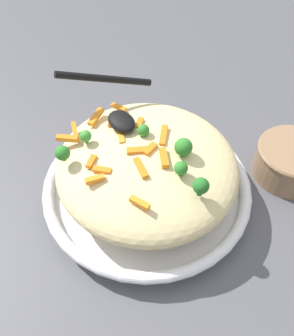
# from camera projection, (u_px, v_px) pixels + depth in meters

# --- Properties ---
(ground_plane) EXTENTS (2.40, 2.40, 0.00)m
(ground_plane) POSITION_uv_depth(u_px,v_px,m) (147.00, 195.00, 0.64)
(ground_plane) COLOR #4C4C51
(serving_bowl) EXTENTS (0.36, 0.36, 0.04)m
(serving_bowl) POSITION_uv_depth(u_px,v_px,m) (147.00, 187.00, 0.62)
(serving_bowl) COLOR silver
(serving_bowl) RESTS_ON ground_plane
(pasta_mound) EXTENTS (0.30, 0.30, 0.09)m
(pasta_mound) POSITION_uv_depth(u_px,v_px,m) (147.00, 165.00, 0.58)
(pasta_mound) COLOR #DBC689
(pasta_mound) RESTS_ON serving_bowl
(carrot_piece_0) EXTENTS (0.04, 0.03, 0.01)m
(carrot_piece_0) POSITION_uv_depth(u_px,v_px,m) (121.00, 134.00, 0.56)
(carrot_piece_0) COLOR orange
(carrot_piece_0) RESTS_ON pasta_mound
(carrot_piece_1) EXTENTS (0.04, 0.04, 0.01)m
(carrot_piece_1) POSITION_uv_depth(u_px,v_px,m) (164.00, 136.00, 0.56)
(carrot_piece_1) COLOR orange
(carrot_piece_1) RESTS_ON pasta_mound
(carrot_piece_2) EXTENTS (0.02, 0.03, 0.01)m
(carrot_piece_2) POSITION_uv_depth(u_px,v_px,m) (136.00, 150.00, 0.54)
(carrot_piece_2) COLOR orange
(carrot_piece_2) RESTS_ON pasta_mound
(carrot_piece_3) EXTENTS (0.02, 0.03, 0.01)m
(carrot_piece_3) POSITION_uv_depth(u_px,v_px,m) (152.00, 148.00, 0.54)
(carrot_piece_3) COLOR orange
(carrot_piece_3) RESTS_ON pasta_mound
(carrot_piece_4) EXTENTS (0.02, 0.02, 0.01)m
(carrot_piece_4) POSITION_uv_depth(u_px,v_px,m) (139.00, 123.00, 0.58)
(carrot_piece_4) COLOR orange
(carrot_piece_4) RESTS_ON pasta_mound
(carrot_piece_5) EXTENTS (0.03, 0.03, 0.01)m
(carrot_piece_5) POSITION_uv_depth(u_px,v_px,m) (119.00, 124.00, 0.58)
(carrot_piece_5) COLOR orange
(carrot_piece_5) RESTS_ON pasta_mound
(carrot_piece_6) EXTENTS (0.03, 0.02, 0.01)m
(carrot_piece_6) POSITION_uv_depth(u_px,v_px,m) (140.00, 203.00, 0.48)
(carrot_piece_6) COLOR orange
(carrot_piece_6) RESTS_ON pasta_mound
(carrot_piece_7) EXTENTS (0.03, 0.02, 0.01)m
(carrot_piece_7) POSITION_uv_depth(u_px,v_px,m) (119.00, 107.00, 0.61)
(carrot_piece_7) COLOR orange
(carrot_piece_7) RESTS_ON pasta_mound
(carrot_piece_8) EXTENTS (0.01, 0.03, 0.01)m
(carrot_piece_8) POSITION_uv_depth(u_px,v_px,m) (95.00, 179.00, 0.51)
(carrot_piece_8) COLOR orange
(carrot_piece_8) RESTS_ON pasta_mound
(carrot_piece_9) EXTENTS (0.02, 0.02, 0.01)m
(carrot_piece_9) POSITION_uv_depth(u_px,v_px,m) (91.00, 161.00, 0.53)
(carrot_piece_9) COLOR orange
(carrot_piece_9) RESTS_ON pasta_mound
(carrot_piece_10) EXTENTS (0.03, 0.03, 0.01)m
(carrot_piece_10) POSITION_uv_depth(u_px,v_px,m) (67.00, 138.00, 0.56)
(carrot_piece_10) COLOR orange
(carrot_piece_10) RESTS_ON pasta_mound
(carrot_piece_11) EXTENTS (0.03, 0.03, 0.01)m
(carrot_piece_11) POSITION_uv_depth(u_px,v_px,m) (101.00, 168.00, 0.52)
(carrot_piece_11) COLOR orange
(carrot_piece_11) RESTS_ON pasta_mound
(carrot_piece_12) EXTENTS (0.03, 0.04, 0.01)m
(carrot_piece_12) POSITION_uv_depth(u_px,v_px,m) (96.00, 117.00, 0.59)
(carrot_piece_12) COLOR orange
(carrot_piece_12) RESTS_ON pasta_mound
(carrot_piece_13) EXTENTS (0.04, 0.02, 0.01)m
(carrot_piece_13) POSITION_uv_depth(u_px,v_px,m) (141.00, 168.00, 0.51)
(carrot_piece_13) COLOR orange
(carrot_piece_13) RESTS_ON pasta_mound
(carrot_piece_14) EXTENTS (0.04, 0.03, 0.01)m
(carrot_piece_14) POSITION_uv_depth(u_px,v_px,m) (164.00, 158.00, 0.52)
(carrot_piece_14) COLOR orange
(carrot_piece_14) RESTS_ON pasta_mound
(carrot_piece_15) EXTENTS (0.04, 0.02, 0.01)m
(carrot_piece_15) POSITION_uv_depth(u_px,v_px,m) (75.00, 131.00, 0.57)
(carrot_piece_15) COLOR orange
(carrot_piece_15) RESTS_ON pasta_mound
(broccoli_floret_0) EXTENTS (0.03, 0.03, 0.03)m
(broccoli_floret_0) POSITION_uv_depth(u_px,v_px,m) (183.00, 147.00, 0.52)
(broccoli_floret_0) COLOR #296820
(broccoli_floret_0) RESTS_ON pasta_mound
(broccoli_floret_1) EXTENTS (0.02, 0.02, 0.03)m
(broccoli_floret_1) POSITION_uv_depth(u_px,v_px,m) (181.00, 168.00, 0.50)
(broccoli_floret_1) COLOR #296820
(broccoli_floret_1) RESTS_ON pasta_mound
(broccoli_floret_2) EXTENTS (0.02, 0.02, 0.02)m
(broccoli_floret_2) POSITION_uv_depth(u_px,v_px,m) (86.00, 136.00, 0.55)
(broccoli_floret_2) COLOR #377928
(broccoli_floret_2) RESTS_ON pasta_mound
(broccoli_floret_3) EXTENTS (0.02, 0.02, 0.03)m
(broccoli_floret_3) POSITION_uv_depth(u_px,v_px,m) (201.00, 186.00, 0.48)
(broccoli_floret_3) COLOR #205B1C
(broccoli_floret_3) RESTS_ON pasta_mound
(broccoli_floret_4) EXTENTS (0.02, 0.02, 0.03)m
(broccoli_floret_4) POSITION_uv_depth(u_px,v_px,m) (63.00, 153.00, 0.52)
(broccoli_floret_4) COLOR #296820
(broccoli_floret_4) RESTS_ON pasta_mound
(broccoli_floret_5) EXTENTS (0.02, 0.02, 0.02)m
(broccoli_floret_5) POSITION_uv_depth(u_px,v_px,m) (143.00, 130.00, 0.55)
(broccoli_floret_5) COLOR #296820
(broccoli_floret_5) RESTS_ON pasta_mound
(serving_spoon) EXTENTS (0.13, 0.17, 0.07)m
(serving_spoon) POSITION_uv_depth(u_px,v_px,m) (115.00, 105.00, 0.58)
(serving_spoon) COLOR black
(serving_spoon) RESTS_ON pasta_mound
(companion_bowl) EXTENTS (0.13, 0.13, 0.07)m
(companion_bowl) POSITION_uv_depth(u_px,v_px,m) (291.00, 160.00, 0.65)
(companion_bowl) COLOR #8C6B4C
(companion_bowl) RESTS_ON ground_plane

